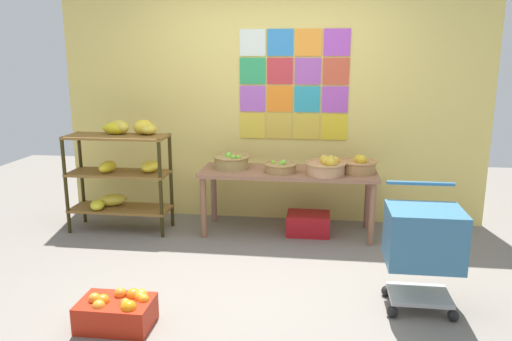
{
  "coord_description": "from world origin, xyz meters",
  "views": [
    {
      "loc": [
        0.52,
        -3.59,
        1.77
      ],
      "look_at": [
        -0.04,
        0.7,
        0.76
      ],
      "focal_mm": 34.74,
      "sensor_mm": 36.0,
      "label": 1
    }
  ],
  "objects_px": {
    "fruit_basket_back_left": "(326,166)",
    "fruit_basket_centre": "(358,165)",
    "orange_crate_foreground": "(117,311)",
    "shopping_cart": "(423,241)",
    "fruit_basket_back_right": "(280,167)",
    "produce_crate_under_table": "(308,224)",
    "banana_shelf_unit": "(122,164)",
    "display_table": "(288,178)",
    "fruit_basket_left": "(231,161)"
  },
  "relations": [
    {
      "from": "fruit_basket_back_left",
      "to": "fruit_basket_centre",
      "type": "distance_m",
      "value": 0.34
    },
    {
      "from": "orange_crate_foreground",
      "to": "shopping_cart",
      "type": "height_order",
      "value": "shopping_cart"
    },
    {
      "from": "fruit_basket_back_right",
      "to": "orange_crate_foreground",
      "type": "bearing_deg",
      "value": -116.2
    },
    {
      "from": "produce_crate_under_table",
      "to": "orange_crate_foreground",
      "type": "height_order",
      "value": "orange_crate_foreground"
    },
    {
      "from": "orange_crate_foreground",
      "to": "shopping_cart",
      "type": "relative_size",
      "value": 0.55
    },
    {
      "from": "fruit_basket_back_right",
      "to": "orange_crate_foreground",
      "type": "relative_size",
      "value": 0.68
    },
    {
      "from": "fruit_basket_centre",
      "to": "shopping_cart",
      "type": "bearing_deg",
      "value": -76.26
    },
    {
      "from": "banana_shelf_unit",
      "to": "shopping_cart",
      "type": "height_order",
      "value": "banana_shelf_unit"
    },
    {
      "from": "display_table",
      "to": "shopping_cart",
      "type": "relative_size",
      "value": 1.99
    },
    {
      "from": "display_table",
      "to": "orange_crate_foreground",
      "type": "height_order",
      "value": "display_table"
    },
    {
      "from": "produce_crate_under_table",
      "to": "orange_crate_foreground",
      "type": "distance_m",
      "value": 2.29
    },
    {
      "from": "produce_crate_under_table",
      "to": "fruit_basket_left",
      "type": "bearing_deg",
      "value": 174.95
    },
    {
      "from": "fruit_basket_centre",
      "to": "shopping_cart",
      "type": "distance_m",
      "value": 1.5
    },
    {
      "from": "banana_shelf_unit",
      "to": "fruit_basket_back_right",
      "type": "bearing_deg",
      "value": 1.01
    },
    {
      "from": "fruit_basket_back_right",
      "to": "banana_shelf_unit",
      "type": "bearing_deg",
      "value": -178.99
    },
    {
      "from": "banana_shelf_unit",
      "to": "fruit_basket_back_left",
      "type": "bearing_deg",
      "value": -0.68
    },
    {
      "from": "fruit_basket_back_right",
      "to": "fruit_basket_left",
      "type": "distance_m",
      "value": 0.53
    },
    {
      "from": "fruit_basket_back_right",
      "to": "orange_crate_foreground",
      "type": "height_order",
      "value": "fruit_basket_back_right"
    },
    {
      "from": "fruit_basket_back_right",
      "to": "fruit_basket_centre",
      "type": "xyz_separation_m",
      "value": [
        0.76,
        0.07,
        0.03
      ]
    },
    {
      "from": "orange_crate_foreground",
      "to": "fruit_basket_centre",
      "type": "bearing_deg",
      "value": 49.28
    },
    {
      "from": "fruit_basket_centre",
      "to": "display_table",
      "type": "bearing_deg",
      "value": 179.53
    },
    {
      "from": "fruit_basket_left",
      "to": "produce_crate_under_table",
      "type": "height_order",
      "value": "fruit_basket_left"
    },
    {
      "from": "fruit_basket_left",
      "to": "fruit_basket_centre",
      "type": "relative_size",
      "value": 1.03
    },
    {
      "from": "display_table",
      "to": "fruit_basket_centre",
      "type": "distance_m",
      "value": 0.7
    },
    {
      "from": "display_table",
      "to": "orange_crate_foreground",
      "type": "distance_m",
      "value": 2.25
    },
    {
      "from": "banana_shelf_unit",
      "to": "fruit_basket_back_left",
      "type": "height_order",
      "value": "banana_shelf_unit"
    },
    {
      "from": "banana_shelf_unit",
      "to": "display_table",
      "type": "distance_m",
      "value": 1.69
    },
    {
      "from": "fruit_basket_back_left",
      "to": "orange_crate_foreground",
      "type": "height_order",
      "value": "fruit_basket_back_left"
    },
    {
      "from": "fruit_basket_back_right",
      "to": "fruit_basket_left",
      "type": "height_order",
      "value": "fruit_basket_left"
    },
    {
      "from": "fruit_basket_back_left",
      "to": "orange_crate_foreground",
      "type": "distance_m",
      "value": 2.37
    },
    {
      "from": "display_table",
      "to": "fruit_basket_back_left",
      "type": "distance_m",
      "value": 0.43
    },
    {
      "from": "orange_crate_foreground",
      "to": "fruit_basket_back_left",
      "type": "bearing_deg",
      "value": 53.16
    },
    {
      "from": "fruit_basket_centre",
      "to": "orange_crate_foreground",
      "type": "xyz_separation_m",
      "value": [
        -1.68,
        -1.96,
        -0.61
      ]
    },
    {
      "from": "produce_crate_under_table",
      "to": "shopping_cart",
      "type": "bearing_deg",
      "value": -59.88
    },
    {
      "from": "fruit_basket_back_right",
      "to": "orange_crate_foreground",
      "type": "distance_m",
      "value": 2.18
    },
    {
      "from": "fruit_basket_centre",
      "to": "produce_crate_under_table",
      "type": "bearing_deg",
      "value": -177.64
    },
    {
      "from": "banana_shelf_unit",
      "to": "fruit_basket_back_left",
      "type": "xyz_separation_m",
      "value": [
        2.06,
        -0.02,
        0.04
      ]
    },
    {
      "from": "orange_crate_foreground",
      "to": "shopping_cart",
      "type": "bearing_deg",
      "value": 14.27
    },
    {
      "from": "display_table",
      "to": "banana_shelf_unit",
      "type": "bearing_deg",
      "value": -176.42
    },
    {
      "from": "fruit_basket_left",
      "to": "fruit_basket_centre",
      "type": "bearing_deg",
      "value": -2.3
    },
    {
      "from": "banana_shelf_unit",
      "to": "display_table",
      "type": "height_order",
      "value": "banana_shelf_unit"
    },
    {
      "from": "fruit_basket_back_left",
      "to": "banana_shelf_unit",
      "type": "bearing_deg",
      "value": 179.32
    },
    {
      "from": "fruit_basket_back_right",
      "to": "shopping_cart",
      "type": "bearing_deg",
      "value": -50.97
    },
    {
      "from": "fruit_basket_left",
      "to": "shopping_cart",
      "type": "relative_size",
      "value": 0.42
    },
    {
      "from": "produce_crate_under_table",
      "to": "orange_crate_foreground",
      "type": "xyz_separation_m",
      "value": [
        -1.21,
        -1.94,
        0.01
      ]
    },
    {
      "from": "fruit_basket_back_left",
      "to": "shopping_cart",
      "type": "xyz_separation_m",
      "value": [
        0.66,
        -1.31,
        -0.22
      ]
    },
    {
      "from": "shopping_cart",
      "to": "fruit_basket_back_left",
      "type": "bearing_deg",
      "value": 109.4
    },
    {
      "from": "display_table",
      "to": "fruit_basket_back_left",
      "type": "bearing_deg",
      "value": -19.15
    },
    {
      "from": "fruit_basket_left",
      "to": "shopping_cart",
      "type": "height_order",
      "value": "shopping_cart"
    },
    {
      "from": "banana_shelf_unit",
      "to": "fruit_basket_centre",
      "type": "distance_m",
      "value": 2.37
    }
  ]
}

